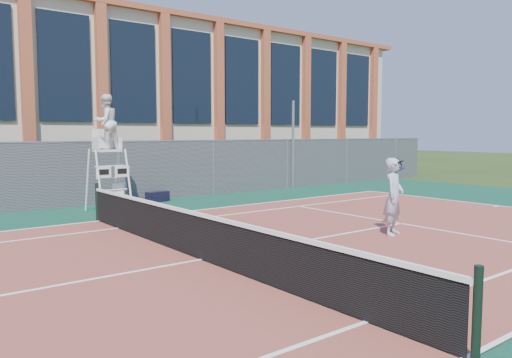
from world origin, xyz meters
TOP-DOWN VIEW (x-y plane):
  - ground at (0.00, 0.00)m, footprint 120.00×120.00m
  - apron at (0.00, 1.00)m, footprint 36.00×20.00m
  - tennis_court at (0.00, 0.00)m, footprint 23.77×10.97m
  - tennis_net at (0.00, 0.00)m, footprint 0.10×11.30m
  - fence at (0.00, 8.80)m, footprint 40.00×0.06m
  - hedge at (0.00, 10.00)m, footprint 40.00×1.40m
  - building at (0.00, 17.95)m, footprint 45.00×10.60m
  - steel_pole at (10.25, 8.70)m, footprint 0.12×0.12m
  - umpire_chair at (0.88, 7.05)m, footprint 1.05×1.62m
  - plastic_chair at (1.40, 7.40)m, footprint 0.42×0.42m
  - sports_bag_near at (3.22, 8.28)m, footprint 0.89×0.46m
  - sports_bag_far at (3.21, 8.20)m, footprint 0.69×0.40m
  - tennis_player at (4.97, -0.81)m, footprint 1.09×0.79m

SIDE VIEW (x-z plane):
  - ground at x=0.00m, z-range 0.00..0.00m
  - apron at x=0.00m, z-range 0.00..0.01m
  - tennis_court at x=0.00m, z-range 0.01..0.03m
  - sports_bag_far at x=3.21m, z-range 0.01..0.27m
  - sports_bag_near at x=3.22m, z-range 0.01..0.37m
  - plastic_chair at x=1.40m, z-range 0.08..0.93m
  - tennis_net at x=0.00m, z-range -0.01..1.09m
  - tennis_player at x=4.97m, z-range 0.03..1.92m
  - fence at x=0.00m, z-range 0.00..2.20m
  - hedge at x=0.00m, z-range 0.00..2.20m
  - steel_pole at x=10.25m, z-range 0.00..3.98m
  - umpire_chair at x=0.88m, z-range 0.87..4.64m
  - building at x=0.00m, z-range 0.03..8.26m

